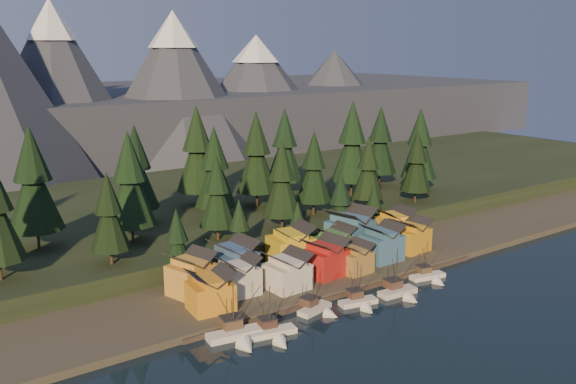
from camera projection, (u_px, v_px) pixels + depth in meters
ground at (398, 318)px, 127.29m from camera, size 500.00×500.00×0.00m
shore_strip at (281, 261)px, 158.60m from camera, size 400.00×50.00×1.50m
hillside at (187, 211)px, 197.44m from camera, size 420.00×100.00×6.00m
dock at (344, 291)px, 140.16m from camera, size 80.00×4.00×1.00m
mountain_ridge at (48, 106)px, 287.10m from camera, size 560.00×190.00×90.00m
boat_0 at (238, 328)px, 117.30m from camera, size 11.34×12.03×12.53m
boat_1 at (273, 328)px, 118.38m from camera, size 10.24×10.84×10.63m
boat_2 at (318, 303)px, 129.41m from camera, size 8.67×9.20×10.43m
boat_3 at (360, 297)px, 132.75m from camera, size 8.79×9.28×10.31m
boat_4 at (401, 286)px, 137.90m from camera, size 9.32×10.00×11.50m
boat_5 at (430, 272)px, 147.70m from camera, size 9.15×9.67×9.87m
house_front_0 at (210, 289)px, 126.53m from camera, size 9.19×8.80×8.29m
house_front_1 at (237, 274)px, 134.77m from camera, size 8.24×7.92×8.37m
house_front_2 at (287, 270)px, 137.87m from camera, size 8.60×8.66×8.13m
house_front_3 at (325, 256)px, 145.71m from camera, size 9.55×9.20×8.75m
house_front_4 at (354, 256)px, 148.16m from camera, size 7.04×7.58×7.06m
house_front_5 at (382, 241)px, 155.89m from camera, size 8.99×8.24×9.11m
house_front_6 at (410, 234)px, 163.37m from camera, size 9.15×8.72×8.49m
house_back_0 at (191, 272)px, 134.57m from camera, size 10.11×9.86×9.18m
house_back_1 at (233, 260)px, 140.97m from camera, size 9.16×9.27×9.83m
house_back_2 at (291, 245)px, 151.53m from camera, size 10.84×10.19×10.18m
house_back_3 at (334, 242)px, 155.84m from camera, size 8.55×7.62×8.63m
house_back_4 at (350, 229)px, 162.71m from camera, size 12.00×11.68×11.16m
house_back_5 at (395, 225)px, 169.39m from camera, size 9.86×9.94×9.39m
tree_hill_1 at (33, 182)px, 147.09m from camera, size 12.68×12.68×29.53m
tree_hill_2 at (109, 214)px, 138.19m from camera, size 8.85×8.85×20.61m
tree_hill_3 at (130, 182)px, 152.54m from camera, size 11.79×11.79×27.48m
tree_hill_4 at (136, 170)px, 169.02m from camera, size 11.51×11.51×26.82m
tree_hill_5 at (217, 193)px, 155.77m from camera, size 9.18×9.18×21.39m
tree_hill_6 at (215, 170)px, 171.58m from camera, size 11.25×11.25×26.21m
tree_hill_7 at (282, 181)px, 164.25m from camera, size 10.20×10.20×23.75m
tree_hill_8 at (256, 155)px, 187.15m from camera, size 12.23×12.23×28.49m
tree_hill_9 at (314, 169)px, 178.94m from camera, size 10.26×10.26×23.90m
tree_hill_10 at (285, 147)px, 202.72m from camera, size 11.97×11.97×27.88m
tree_hill_11 at (368, 170)px, 184.46m from camera, size 9.34×9.34×21.75m
tree_hill_12 at (352, 144)px, 200.61m from camera, size 12.98×12.98×30.24m
tree_hill_13 at (417, 163)px, 193.16m from camera, size 9.59×9.59×22.35m
tree_hill_14 at (380, 142)px, 216.06m from camera, size 11.65×11.65×27.13m
tree_hill_15 at (197, 152)px, 186.76m from camera, size 12.96×12.96×30.20m
tree_hill_17 at (420, 146)px, 207.31m from camera, size 11.76×11.76×27.40m
tree_shore_0 at (177, 242)px, 140.26m from camera, size 7.29×7.29×16.97m
tree_shore_1 at (239, 231)px, 149.48m from camera, size 7.20×7.20×16.76m
tree_shore_2 at (297, 226)px, 159.62m from camera, size 5.90×5.90×13.75m
tree_shore_3 at (340, 205)px, 166.93m from camera, size 8.47×8.47×19.73m
tree_shore_4 at (374, 208)px, 174.42m from camera, size 6.41×6.41×14.93m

